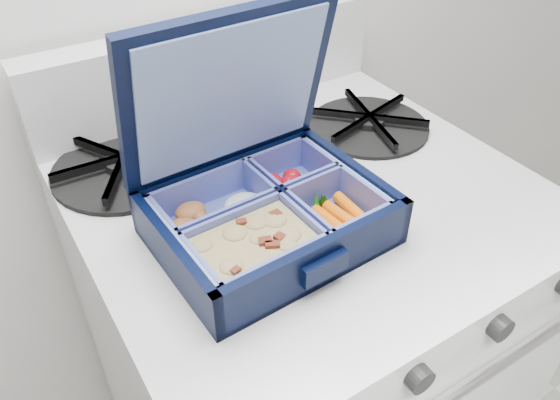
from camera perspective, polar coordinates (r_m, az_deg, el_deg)
stove at (r=0.98m, az=1.55°, el=-17.67°), size 0.54×0.54×0.81m
bento_box at (r=0.59m, az=-1.17°, el=-1.78°), size 0.25×0.20×0.06m
burner_grate at (r=0.80m, az=9.30°, el=8.24°), size 0.21×0.21×0.02m
burner_grate_rear at (r=0.73m, az=-15.90°, el=3.68°), size 0.20×0.20×0.02m
fork at (r=0.70m, az=-3.08°, el=3.10°), size 0.12×0.14×0.01m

